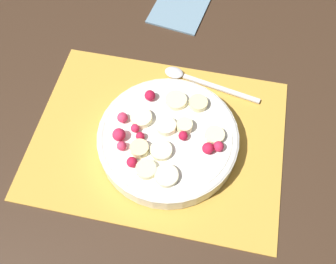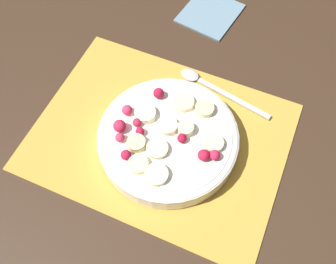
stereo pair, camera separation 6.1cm
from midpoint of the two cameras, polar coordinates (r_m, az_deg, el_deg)
The scene contains 5 objects.
ground_plane at distance 0.66m, azimuth 1.42°, elevation -0.94°, with size 3.00×3.00×0.00m, color #382619.
placemat at distance 0.66m, azimuth 1.42°, elevation -0.81°, with size 0.43×0.33×0.01m.
fruit_bowl at distance 0.63m, azimuth 2.73°, elevation -1.15°, with size 0.24×0.24×0.06m.
spoon at distance 0.72m, azimuth 8.59°, elevation 6.97°, with size 0.19×0.05×0.01m.
napkin at distance 0.86m, azimuth 8.58°, elevation 17.43°, with size 0.13×0.14×0.01m.
Camera 2 is at (0.14, -0.29, 0.58)m, focal length 40.00 mm.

